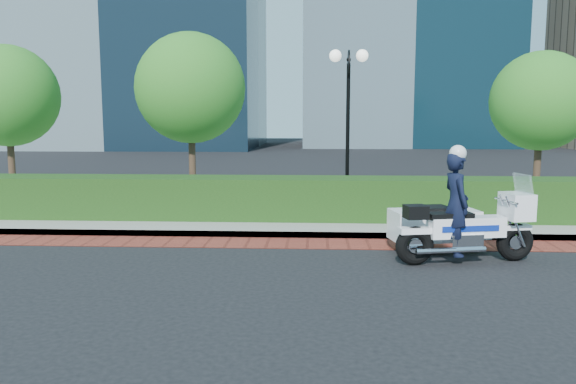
{
  "coord_description": "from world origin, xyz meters",
  "views": [
    {
      "loc": [
        0.18,
        -9.89,
        2.6
      ],
      "look_at": [
        -0.43,
        2.09,
        1.0
      ],
      "focal_mm": 35.0,
      "sensor_mm": 36.0,
      "label": 1
    }
  ],
  "objects_px": {
    "tree_a": "(7,96)",
    "tree_b": "(191,88)",
    "tree_c": "(541,101)",
    "police_motorcycle": "(451,220)",
    "lamppost": "(348,104)"
  },
  "relations": [
    {
      "from": "police_motorcycle",
      "to": "tree_b",
      "type": "bearing_deg",
      "value": 123.62
    },
    {
      "from": "lamppost",
      "to": "tree_c",
      "type": "distance_m",
      "value": 5.65
    },
    {
      "from": "tree_a",
      "to": "tree_b",
      "type": "height_order",
      "value": "tree_b"
    },
    {
      "from": "tree_b",
      "to": "police_motorcycle",
      "type": "distance_m",
      "value": 9.06
    },
    {
      "from": "lamppost",
      "to": "tree_b",
      "type": "height_order",
      "value": "tree_b"
    },
    {
      "from": "tree_a",
      "to": "police_motorcycle",
      "type": "relative_size",
      "value": 1.76
    },
    {
      "from": "lamppost",
      "to": "tree_a",
      "type": "xyz_separation_m",
      "value": [
        -10.0,
        1.3,
        0.26
      ]
    },
    {
      "from": "tree_a",
      "to": "tree_c",
      "type": "relative_size",
      "value": 1.06
    },
    {
      "from": "lamppost",
      "to": "tree_b",
      "type": "distance_m",
      "value": 4.71
    },
    {
      "from": "tree_a",
      "to": "tree_c",
      "type": "xyz_separation_m",
      "value": [
        15.5,
        -0.0,
        -0.18
      ]
    },
    {
      "from": "tree_a",
      "to": "police_motorcycle",
      "type": "height_order",
      "value": "tree_a"
    },
    {
      "from": "tree_a",
      "to": "tree_b",
      "type": "bearing_deg",
      "value": 0.0
    },
    {
      "from": "tree_a",
      "to": "police_motorcycle",
      "type": "distance_m",
      "value": 13.39
    },
    {
      "from": "lamppost",
      "to": "tree_c",
      "type": "bearing_deg",
      "value": 13.3
    },
    {
      "from": "tree_b",
      "to": "police_motorcycle",
      "type": "relative_size",
      "value": 1.88
    }
  ]
}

